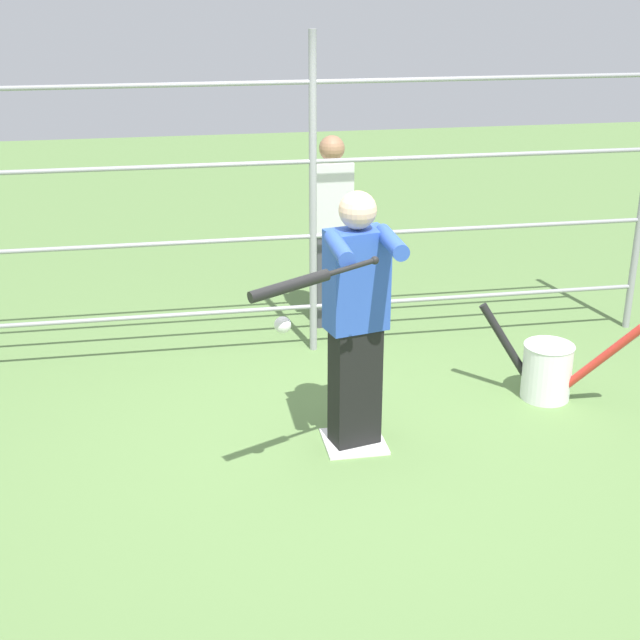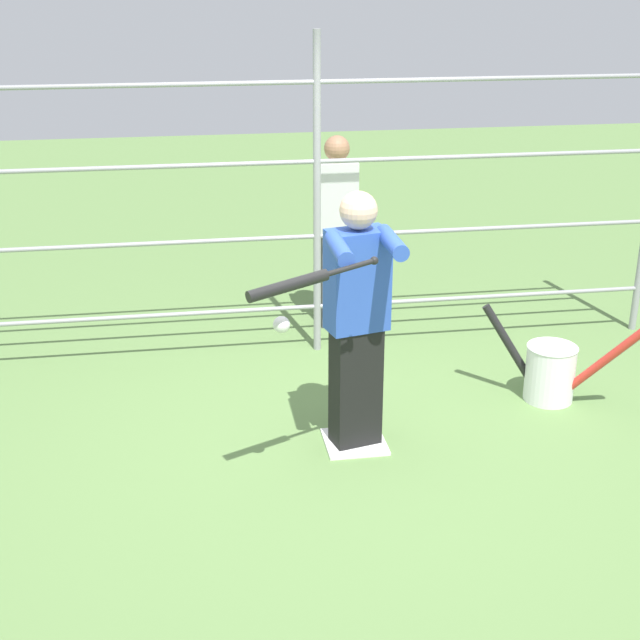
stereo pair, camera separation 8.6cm
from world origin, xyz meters
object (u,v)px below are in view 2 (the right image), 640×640
Objects in this scene: batter at (357,315)px; baseball_bat_swinging at (299,282)px; bat_bucket at (553,371)px; bystander_behind_fence at (336,229)px; softball_in_flight at (281,325)px.

batter is 2.20× the size of baseball_bat_swinging.
bat_bucket is 0.59× the size of bystander_behind_fence.
softball_in_flight is at bearing 24.63° from bat_bucket.
baseball_bat_swinging reaches higher than softball_in_flight.
batter reaches higher than baseball_bat_swinging.
baseball_bat_swinging is 2.53m from bat_bucket.
baseball_bat_swinging reaches higher than bat_bucket.
bystander_behind_fence is (1.29, -1.72, 0.64)m from bat_bucket.
bat_bucket is (-1.99, -1.05, -1.15)m from baseball_bat_swinging.
bat_bucket is (-1.54, -0.42, -0.69)m from batter.
bystander_behind_fence is (-0.79, -2.67, -0.24)m from softball_in_flight.
softball_in_flight is at bearing -47.20° from baseball_bat_swinging.
batter is at bearing -135.41° from softball_in_flight.
batter is at bearing -125.57° from baseball_bat_swinging.
bystander_behind_fence is (-0.25, -2.14, -0.05)m from batter.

